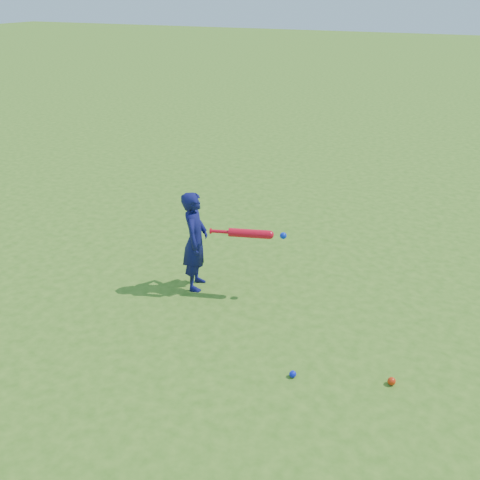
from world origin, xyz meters
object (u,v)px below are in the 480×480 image
at_px(child, 195,241).
at_px(ground_ball_blue, 293,374).
at_px(bat_swing, 253,234).
at_px(ground_ball_red, 392,381).

relative_size(child, ground_ball_blue, 18.26).
bearing_deg(child, bat_swing, -95.99).
bearing_deg(child, ground_ball_red, -125.58).
xyz_separation_m(ground_ball_blue, bat_swing, (-0.90, 1.17, 0.70)).
distance_m(child, ground_ball_red, 2.52).
xyz_separation_m(child, ground_ball_blue, (1.53, -1.04, -0.54)).
height_order(ground_ball_red, bat_swing, bat_swing).
distance_m(child, bat_swing, 0.67).
xyz_separation_m(child, ground_ball_red, (2.34, -0.78, -0.54)).
bearing_deg(child, ground_ball_blue, -141.37).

